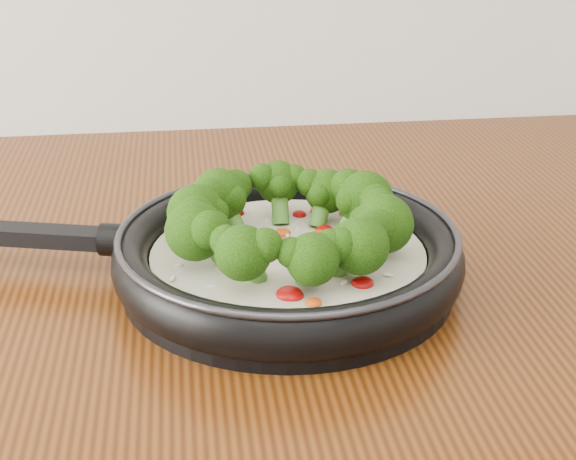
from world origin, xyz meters
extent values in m
cylinder|color=black|center=(0.12, 1.03, 0.91)|extent=(0.34, 0.34, 0.01)
torus|color=black|center=(0.12, 1.03, 0.93)|extent=(0.36, 0.36, 0.03)
torus|color=#2D2D33|center=(0.12, 1.03, 0.95)|extent=(0.35, 0.35, 0.01)
cube|color=black|center=(-0.10, 1.09, 0.93)|extent=(0.17, 0.07, 0.01)
cylinder|color=black|center=(-0.02, 1.07, 0.93)|extent=(0.03, 0.04, 0.03)
cylinder|color=beige|center=(0.12, 1.03, 0.92)|extent=(0.28, 0.28, 0.02)
ellipsoid|color=#AD0808|center=(0.16, 1.07, 0.93)|extent=(0.02, 0.02, 0.01)
ellipsoid|color=#AD0808|center=(0.11, 0.95, 0.93)|extent=(0.02, 0.02, 0.01)
ellipsoid|color=#DE480E|center=(0.14, 0.99, 0.93)|extent=(0.02, 0.02, 0.01)
ellipsoid|color=#AD0808|center=(0.08, 1.12, 0.93)|extent=(0.02, 0.02, 0.01)
ellipsoid|color=#AD0808|center=(0.14, 0.99, 0.93)|extent=(0.03, 0.03, 0.01)
ellipsoid|color=#DE480E|center=(0.13, 1.04, 0.93)|extent=(0.03, 0.03, 0.01)
ellipsoid|color=#AD0808|center=(0.14, 1.11, 0.93)|extent=(0.02, 0.02, 0.01)
ellipsoid|color=#AD0808|center=(0.07, 1.01, 0.93)|extent=(0.02, 0.02, 0.01)
ellipsoid|color=#DE480E|center=(0.13, 0.94, 0.93)|extent=(0.02, 0.02, 0.01)
ellipsoid|color=#AD0808|center=(0.16, 1.11, 0.93)|extent=(0.02, 0.02, 0.01)
ellipsoid|color=#AD0808|center=(0.10, 1.05, 0.93)|extent=(0.02, 0.02, 0.01)
ellipsoid|color=#DE480E|center=(0.12, 1.05, 0.93)|extent=(0.02, 0.02, 0.01)
ellipsoid|color=#AD0808|center=(0.10, 1.05, 0.93)|extent=(0.02, 0.02, 0.01)
ellipsoid|color=#AD0808|center=(0.04, 1.08, 0.93)|extent=(0.03, 0.03, 0.01)
ellipsoid|color=#DE480E|center=(0.12, 1.07, 0.93)|extent=(0.02, 0.02, 0.01)
ellipsoid|color=#AD0808|center=(0.17, 0.97, 0.93)|extent=(0.02, 0.02, 0.01)
ellipsoid|color=#AD0808|center=(0.10, 1.06, 0.93)|extent=(0.02, 0.02, 0.01)
ellipsoid|color=#DE480E|center=(0.15, 1.06, 0.93)|extent=(0.02, 0.02, 0.01)
ellipsoid|color=#AD0808|center=(0.11, 1.03, 0.93)|extent=(0.02, 0.02, 0.01)
ellipsoid|color=#AD0808|center=(0.19, 1.06, 0.93)|extent=(0.02, 0.02, 0.01)
ellipsoid|color=#DE480E|center=(0.18, 1.11, 0.93)|extent=(0.01, 0.01, 0.01)
ellipsoid|color=#AD0808|center=(0.20, 1.05, 0.93)|extent=(0.02, 0.02, 0.01)
ellipsoid|color=#AD0808|center=(0.11, 0.96, 0.93)|extent=(0.02, 0.02, 0.01)
ellipsoid|color=white|center=(0.20, 1.03, 0.93)|extent=(0.01, 0.01, 0.00)
ellipsoid|color=white|center=(0.19, 0.98, 0.93)|extent=(0.01, 0.01, 0.00)
ellipsoid|color=white|center=(0.12, 1.03, 0.93)|extent=(0.01, 0.01, 0.00)
ellipsoid|color=white|center=(0.12, 1.06, 0.93)|extent=(0.01, 0.01, 0.00)
ellipsoid|color=white|center=(0.02, 0.99, 0.93)|extent=(0.01, 0.01, 0.00)
ellipsoid|color=white|center=(0.08, 1.00, 0.93)|extent=(0.01, 0.01, 0.00)
ellipsoid|color=white|center=(0.11, 1.10, 0.93)|extent=(0.01, 0.01, 0.00)
ellipsoid|color=white|center=(0.12, 1.02, 0.93)|extent=(0.01, 0.01, 0.00)
ellipsoid|color=white|center=(0.18, 1.09, 0.93)|extent=(0.01, 0.01, 0.00)
ellipsoid|color=white|center=(0.07, 1.00, 0.93)|extent=(0.01, 0.01, 0.00)
ellipsoid|color=white|center=(0.15, 1.02, 0.93)|extent=(0.01, 0.01, 0.00)
ellipsoid|color=white|center=(0.10, 0.99, 0.93)|extent=(0.01, 0.01, 0.00)
ellipsoid|color=white|center=(0.05, 0.98, 0.93)|extent=(0.01, 0.00, 0.00)
ellipsoid|color=white|center=(0.17, 1.01, 0.93)|extent=(0.01, 0.01, 0.00)
ellipsoid|color=white|center=(0.17, 1.03, 0.93)|extent=(0.01, 0.01, 0.00)
ellipsoid|color=white|center=(0.12, 1.04, 0.93)|extent=(0.01, 0.01, 0.00)
ellipsoid|color=white|center=(0.14, 1.08, 0.93)|extent=(0.01, 0.01, 0.00)
ellipsoid|color=white|center=(0.09, 0.99, 0.93)|extent=(0.01, 0.01, 0.00)
ellipsoid|color=white|center=(0.16, 0.97, 0.93)|extent=(0.01, 0.01, 0.00)
ellipsoid|color=white|center=(0.03, 1.02, 0.93)|extent=(0.01, 0.01, 0.00)
cylinder|color=#5B9C33|center=(0.18, 1.01, 0.94)|extent=(0.03, 0.02, 0.04)
sphere|color=black|center=(0.20, 1.01, 0.96)|extent=(0.06, 0.06, 0.05)
sphere|color=black|center=(0.20, 1.03, 0.97)|extent=(0.04, 0.04, 0.03)
sphere|color=black|center=(0.19, 0.99, 0.97)|extent=(0.03, 0.03, 0.03)
sphere|color=black|center=(0.18, 1.01, 0.96)|extent=(0.03, 0.03, 0.02)
cylinder|color=#5B9C33|center=(0.18, 1.06, 0.94)|extent=(0.03, 0.03, 0.03)
sphere|color=black|center=(0.19, 1.07, 0.96)|extent=(0.06, 0.06, 0.05)
sphere|color=black|center=(0.18, 1.08, 0.97)|extent=(0.04, 0.04, 0.03)
sphere|color=black|center=(0.20, 1.05, 0.97)|extent=(0.04, 0.04, 0.03)
sphere|color=black|center=(0.18, 1.06, 0.96)|extent=(0.03, 0.03, 0.02)
cylinder|color=#5B9C33|center=(0.16, 1.09, 0.94)|extent=(0.03, 0.03, 0.03)
sphere|color=black|center=(0.16, 1.10, 0.96)|extent=(0.05, 0.05, 0.04)
sphere|color=black|center=(0.15, 1.10, 0.97)|extent=(0.03, 0.03, 0.03)
sphere|color=black|center=(0.18, 1.09, 0.96)|extent=(0.03, 0.03, 0.02)
sphere|color=black|center=(0.16, 1.08, 0.96)|extent=(0.02, 0.02, 0.02)
cylinder|color=#5B9C33|center=(0.12, 1.10, 0.94)|extent=(0.02, 0.03, 0.04)
sphere|color=black|center=(0.12, 1.11, 0.96)|extent=(0.05, 0.05, 0.04)
sphere|color=black|center=(0.11, 1.11, 0.97)|extent=(0.03, 0.03, 0.02)
sphere|color=black|center=(0.14, 1.11, 0.97)|extent=(0.03, 0.03, 0.02)
sphere|color=black|center=(0.12, 1.10, 0.96)|extent=(0.02, 0.02, 0.02)
cylinder|color=#5B9C33|center=(0.08, 1.08, 0.94)|extent=(0.03, 0.03, 0.03)
sphere|color=black|center=(0.07, 1.09, 0.96)|extent=(0.06, 0.06, 0.05)
sphere|color=black|center=(0.06, 1.07, 0.97)|extent=(0.04, 0.04, 0.03)
sphere|color=black|center=(0.08, 1.10, 0.97)|extent=(0.04, 0.04, 0.03)
sphere|color=black|center=(0.08, 1.08, 0.96)|extent=(0.03, 0.03, 0.02)
cylinder|color=#5B9C33|center=(0.06, 1.05, 0.94)|extent=(0.03, 0.02, 0.03)
sphere|color=black|center=(0.05, 1.06, 0.96)|extent=(0.06, 0.06, 0.05)
sphere|color=black|center=(0.05, 1.04, 0.97)|extent=(0.04, 0.04, 0.03)
sphere|color=black|center=(0.05, 1.07, 0.97)|extent=(0.03, 0.03, 0.03)
sphere|color=black|center=(0.06, 1.05, 0.96)|extent=(0.03, 0.03, 0.02)
cylinder|color=#5B9C33|center=(0.06, 1.02, 0.95)|extent=(0.03, 0.02, 0.04)
sphere|color=black|center=(0.04, 1.01, 0.96)|extent=(0.06, 0.06, 0.05)
sphere|color=black|center=(0.05, 0.99, 0.97)|extent=(0.04, 0.04, 0.03)
sphere|color=black|center=(0.04, 1.03, 0.97)|extent=(0.03, 0.03, 0.03)
sphere|color=black|center=(0.06, 1.02, 0.97)|extent=(0.03, 0.03, 0.02)
cylinder|color=#5B9C33|center=(0.09, 0.98, 0.95)|extent=(0.03, 0.03, 0.04)
sphere|color=black|center=(0.08, 0.97, 0.96)|extent=(0.05, 0.05, 0.04)
sphere|color=black|center=(0.09, 0.96, 0.97)|extent=(0.03, 0.03, 0.03)
sphere|color=black|center=(0.07, 0.98, 0.97)|extent=(0.03, 0.03, 0.03)
sphere|color=black|center=(0.09, 0.98, 0.97)|extent=(0.03, 0.03, 0.02)
cylinder|color=#5B9C33|center=(0.13, 0.97, 0.94)|extent=(0.02, 0.03, 0.03)
sphere|color=black|center=(0.13, 0.96, 0.96)|extent=(0.05, 0.05, 0.04)
sphere|color=black|center=(0.14, 0.96, 0.97)|extent=(0.03, 0.03, 0.03)
sphere|color=black|center=(0.11, 0.96, 0.97)|extent=(0.03, 0.03, 0.02)
sphere|color=black|center=(0.13, 0.97, 0.96)|extent=(0.02, 0.02, 0.02)
cylinder|color=#5B9C33|center=(0.16, 0.98, 0.94)|extent=(0.03, 0.03, 0.04)
sphere|color=black|center=(0.17, 0.97, 0.96)|extent=(0.06, 0.06, 0.05)
sphere|color=black|center=(0.18, 0.98, 0.97)|extent=(0.03, 0.03, 0.03)
sphere|color=black|center=(0.15, 0.96, 0.97)|extent=(0.03, 0.03, 0.03)
sphere|color=black|center=(0.16, 0.98, 0.96)|extent=(0.03, 0.03, 0.02)
camera|label=1|loc=(0.04, 0.40, 1.24)|focal=52.62mm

